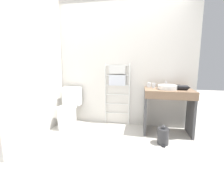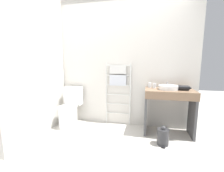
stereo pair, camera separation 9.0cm
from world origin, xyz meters
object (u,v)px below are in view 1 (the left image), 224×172
object	(u,v)px
sink_basin	(168,87)
hair_dryer	(183,87)
toilet	(69,110)
towel_radiator	(117,82)
cup_near_edge	(154,85)
trash_bin	(163,136)
cup_near_wall	(149,85)

from	to	relation	value
sink_basin	hair_dryer	bearing A→B (deg)	-6.62
toilet	sink_basin	xyz separation A→B (m)	(1.90, 0.08, 0.53)
hair_dryer	towel_radiator	bearing A→B (deg)	168.36
toilet	towel_radiator	xyz separation A→B (m)	(0.95, 0.29, 0.58)
cup_near_edge	trash_bin	size ratio (longest dim) A/B	0.30
toilet	towel_radiator	distance (m)	1.15
sink_basin	cup_near_wall	xyz separation A→B (m)	(-0.32, 0.15, 0.01)
trash_bin	towel_radiator	bearing A→B (deg)	143.20
toilet	trash_bin	world-z (taller)	toilet
cup_near_wall	trash_bin	xyz separation A→B (m)	(0.22, -0.57, -0.74)
hair_dryer	trash_bin	size ratio (longest dim) A/B	0.67
toilet	hair_dryer	bearing A→B (deg)	1.24
towel_radiator	cup_near_edge	bearing A→B (deg)	-10.92
towel_radiator	toilet	bearing A→B (deg)	-162.85
cup_near_wall	cup_near_edge	xyz separation A→B (m)	(0.08, -0.07, -0.00)
cup_near_wall	trash_bin	world-z (taller)	cup_near_wall
cup_near_edge	hair_dryer	size ratio (longest dim) A/B	0.44
cup_near_edge	hair_dryer	bearing A→B (deg)	-12.69
towel_radiator	sink_basin	size ratio (longest dim) A/B	3.85
toilet	towel_radiator	size ratio (longest dim) A/B	0.62
cup_near_wall	hair_dryer	xyz separation A→B (m)	(0.57, -0.17, -0.00)
trash_bin	cup_near_wall	bearing A→B (deg)	111.23
sink_basin	trash_bin	bearing A→B (deg)	-102.94
sink_basin	hair_dryer	world-z (taller)	hair_dryer
cup_near_edge	cup_near_wall	bearing A→B (deg)	141.03
cup_near_edge	sink_basin	bearing A→B (deg)	-18.81
sink_basin	hair_dryer	xyz separation A→B (m)	(0.25, -0.03, 0.00)
towel_radiator	cup_near_wall	distance (m)	0.64
sink_basin	cup_near_wall	size ratio (longest dim) A/B	3.56
toilet	trash_bin	xyz separation A→B (m)	(1.80, -0.34, -0.20)
towel_radiator	trash_bin	size ratio (longest dim) A/B	4.11
cup_near_wall	toilet	bearing A→B (deg)	-172.06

